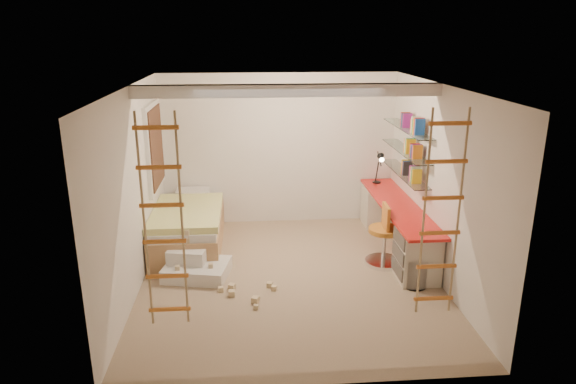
{
  "coord_description": "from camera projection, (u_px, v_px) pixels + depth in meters",
  "views": [
    {
      "loc": [
        -0.54,
        -6.36,
        3.25
      ],
      "look_at": [
        0.0,
        0.3,
        1.15
      ],
      "focal_mm": 32.0,
      "sensor_mm": 36.0,
      "label": 1
    }
  ],
  "objects": [
    {
      "name": "ceiling_beam",
      "position": [
        288.0,
        91.0,
        6.59
      ],
      "size": [
        4.0,
        0.18,
        0.16
      ],
      "primitive_type": "cube",
      "color": "white",
      "rests_on": "ceiling"
    },
    {
      "name": "toy_blocks",
      "position": [
        225.0,
        274.0,
        6.78
      ],
      "size": [
        1.34,
        1.16,
        0.65
      ],
      "color": "#CCB284",
      "rests_on": "floor"
    },
    {
      "name": "swivel_chair",
      "position": [
        384.0,
        242.0,
        7.4
      ],
      "size": [
        0.56,
        0.56,
        0.91
      ],
      "color": "#BC7324",
      "rests_on": "floor"
    },
    {
      "name": "task_lamp",
      "position": [
        380.0,
        163.0,
        8.58
      ],
      "size": [
        0.14,
        0.36,
        0.57
      ],
      "color": "black",
      "rests_on": "desk"
    },
    {
      "name": "bed",
      "position": [
        189.0,
        227.0,
        8.02
      ],
      "size": [
        1.02,
        2.0,
        0.69
      ],
      "color": "#AD7F51",
      "rests_on": "floor"
    },
    {
      "name": "waste_bin",
      "position": [
        415.0,
        273.0,
        6.78
      ],
      "size": [
        0.31,
        0.31,
        0.38
      ],
      "primitive_type": "cylinder",
      "color": "white",
      "rests_on": "floor"
    },
    {
      "name": "shelves",
      "position": [
        405.0,
        151.0,
        7.83
      ],
      "size": [
        0.25,
        1.8,
        0.71
      ],
      "color": "white",
      "rests_on": "wall_right"
    },
    {
      "name": "floor",
      "position": [
        290.0,
        278.0,
        7.06
      ],
      "size": [
        4.5,
        4.5,
        0.0
      ],
      "primitive_type": "plane",
      "color": "#937A5F",
      "rests_on": "ground"
    },
    {
      "name": "books",
      "position": [
        406.0,
        143.0,
        7.79
      ],
      "size": [
        0.14,
        0.7,
        0.92
      ],
      "color": "yellow",
      "rests_on": "shelves"
    },
    {
      "name": "play_platform",
      "position": [
        195.0,
        265.0,
        7.11
      ],
      "size": [
        0.96,
        0.82,
        0.38
      ],
      "color": "silver",
      "rests_on": "floor"
    },
    {
      "name": "window_frame",
      "position": [
        154.0,
        147.0,
        7.87
      ],
      "size": [
        0.06,
        1.15,
        1.35
      ],
      "primitive_type": "cube",
      "color": "white",
      "rests_on": "wall_left"
    },
    {
      "name": "desk",
      "position": [
        396.0,
        225.0,
        7.89
      ],
      "size": [
        0.56,
        2.8,
        0.75
      ],
      "color": "red",
      "rests_on": "floor"
    },
    {
      "name": "window_blind",
      "position": [
        157.0,
        147.0,
        7.88
      ],
      "size": [
        0.02,
        1.0,
        1.2
      ],
      "primitive_type": "cube",
      "color": "#4C2D1E",
      "rests_on": "window_frame"
    },
    {
      "name": "rope_ladder_right",
      "position": [
        441.0,
        216.0,
        5.05
      ],
      "size": [
        0.41,
        0.04,
        2.13
      ],
      "primitive_type": null,
      "color": "orange",
      "rests_on": "ceiling"
    },
    {
      "name": "rope_ladder_left",
      "position": [
        163.0,
        224.0,
        4.84
      ],
      "size": [
        0.41,
        0.04,
        2.13
      ],
      "primitive_type": null,
      "color": "orange",
      "rests_on": "ceiling"
    }
  ]
}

